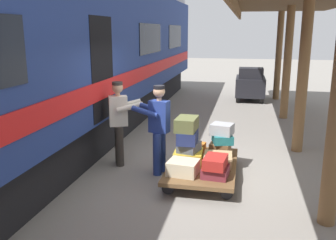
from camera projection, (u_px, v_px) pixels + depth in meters
ground_plane at (192, 170)px, 7.33m from camera, size 60.00×60.00×0.00m
train_car at (33, 62)px, 7.50m from camera, size 3.02×21.61×4.00m
luggage_cart at (203, 166)px, 6.89m from camera, size 1.22×2.09×0.27m
suitcase_yellow_case at (188, 157)px, 6.91m from camera, size 0.54×0.60×0.23m
suitcase_burgundy_valise at (215, 172)px, 6.26m from camera, size 0.47×0.49×0.17m
suitcase_orange_carryall at (193, 149)px, 7.46m from camera, size 0.49×0.67×0.17m
suitcase_brown_leather at (220, 149)px, 7.34m from camera, size 0.42×0.49×0.26m
suitcase_cream_canvas at (183, 167)px, 6.36m from camera, size 0.55×0.51×0.24m
suitcase_tan_vintage at (218, 160)px, 6.80m from camera, size 0.54×0.55×0.20m
suitcase_slate_roller at (189, 147)px, 6.84m from camera, size 0.43×0.50×0.16m
suitcase_red_plastic at (215, 162)px, 6.20m from camera, size 0.41×0.55×0.18m
suitcase_navy_fabric at (188, 137)px, 6.81m from camera, size 0.35×0.56×0.23m
suitcase_teal_softside at (222, 139)px, 7.26m from camera, size 0.46×0.50×0.16m
suitcase_gray_aluminum at (222, 129)px, 7.25m from camera, size 0.48×0.45×0.21m
suitcase_olive_duffel at (187, 124)px, 6.77m from camera, size 0.39×0.57×0.24m
porter_in_overalls at (158, 126)px, 6.96m from camera, size 0.72×0.52×1.70m
porter_by_door at (119, 120)px, 7.43m from camera, size 0.74×0.60×1.70m
baggage_tug at (250, 84)px, 14.43m from camera, size 1.11×1.71×1.30m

